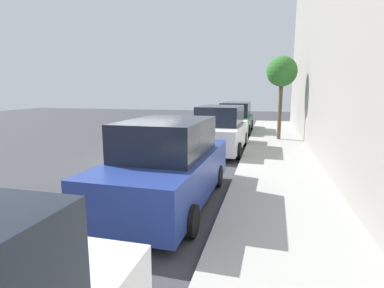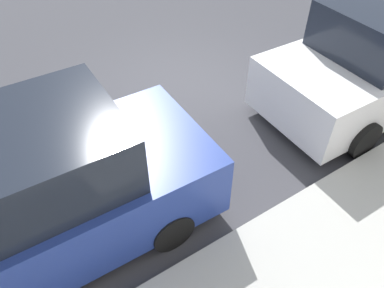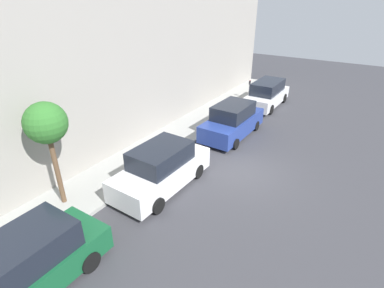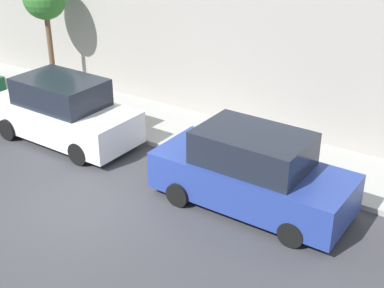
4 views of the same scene
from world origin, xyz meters
name	(u,v)px [view 2 (image 2 of 4)]	position (x,y,z in m)	size (l,w,h in m)	color
ground_plane	(174,88)	(0.00, 0.00, 0.00)	(60.00, 60.00, 0.00)	#38383D
sidewalk	(369,268)	(4.86, 0.00, 0.07)	(2.71, 32.00, 0.15)	#9E9E99
parked_suv_second	(23,202)	(2.19, -3.39, 0.93)	(2.08, 4.84, 1.98)	navy
parked_suv_third	(384,57)	(2.42, 3.13, 0.93)	(2.09, 4.85, 1.98)	silver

